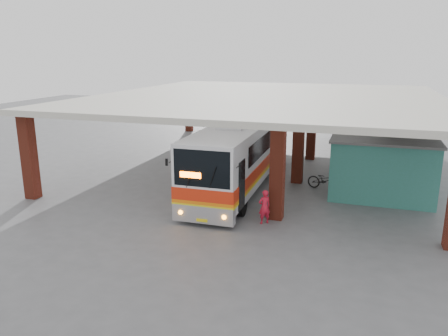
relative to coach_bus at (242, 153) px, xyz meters
name	(u,v)px	position (x,y,z in m)	size (l,w,h in m)	color
ground	(232,192)	(-0.15, -1.34, -1.90)	(90.00, 90.00, 0.00)	#515154
brick_columns	(278,137)	(1.28, 3.66, 0.27)	(20.10, 21.60, 4.35)	maroon
canopy_roof	(269,97)	(0.35, 5.16, 2.60)	(21.00, 23.00, 0.30)	beige
shop_building	(381,158)	(7.34, 2.66, -0.34)	(5.20, 8.20, 3.11)	#2C6F5C
coach_bus	(242,153)	(0.00, 0.00, 0.00)	(2.95, 13.19, 3.83)	silver
motorcycle	(326,180)	(4.55, 0.70, -1.37)	(0.71, 2.03, 1.07)	black
pedestrian	(264,207)	(2.47, -5.09, -1.14)	(0.56, 0.37, 1.53)	red
red_chair	(336,164)	(4.77, 5.26, -1.53)	(0.43, 0.43, 0.81)	red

